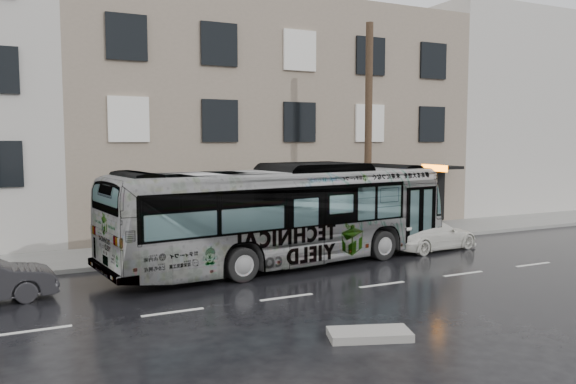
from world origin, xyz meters
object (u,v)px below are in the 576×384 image
at_px(utility_pole_front, 368,133).
at_px(white_sedan, 431,235).
at_px(sign_post, 389,211).
at_px(bus, 285,215).

distance_m(utility_pole_front, white_sedan, 4.84).
bearing_deg(sign_post, utility_pole_front, 180.00).
height_order(sign_post, white_sedan, sign_post).
xyz_separation_m(utility_pole_front, sign_post, (1.10, 0.00, -3.30)).
relative_size(utility_pole_front, white_sedan, 2.16).
xyz_separation_m(utility_pole_front, white_sedan, (1.68, -2.05, -4.05)).
bearing_deg(sign_post, bus, -160.87).
bearing_deg(sign_post, white_sedan, -74.15).
xyz_separation_m(sign_post, bus, (-5.86, -2.03, 0.43)).
bearing_deg(utility_pole_front, white_sedan, -50.66).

